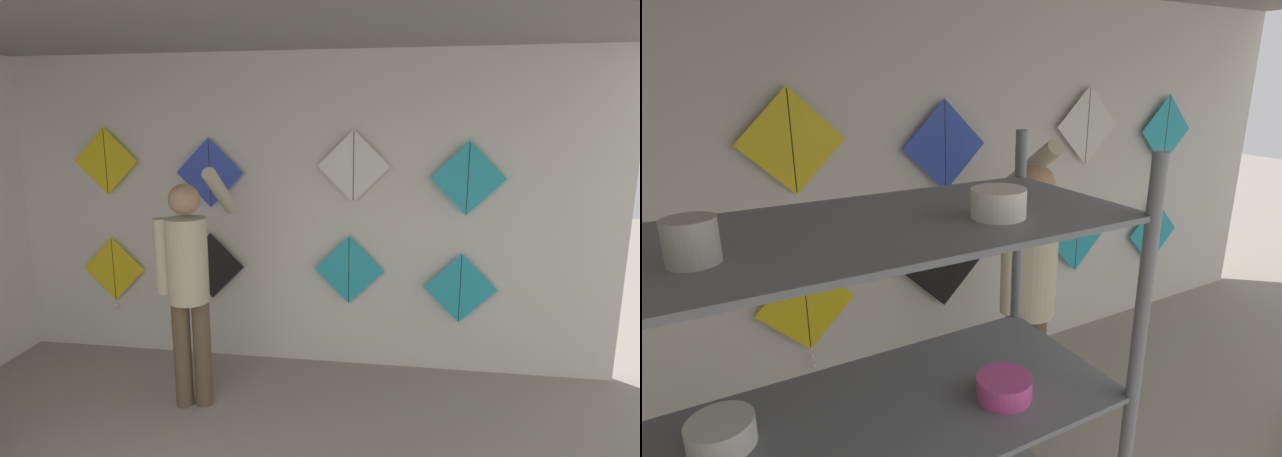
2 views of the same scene
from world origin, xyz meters
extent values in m
cube|color=silver|center=(0.00, 3.59, 1.40)|extent=(5.87, 0.06, 2.80)
cylinder|color=brown|center=(-0.58, 2.66, 0.43)|extent=(0.14, 0.14, 0.86)
cylinder|color=brown|center=(-0.43, 2.69, 0.43)|extent=(0.14, 0.14, 0.86)
cylinder|color=beige|center=(-0.51, 2.67, 1.18)|extent=(0.30, 0.30, 0.64)
sphere|color=tan|center=(-0.51, 2.67, 1.64)|extent=(0.23, 0.23, 0.23)
cylinder|color=beige|center=(-0.69, 2.63, 1.22)|extent=(0.11, 0.11, 0.57)
cylinder|color=beige|center=(-0.33, 2.95, 1.67)|extent=(0.11, 0.53, 0.42)
cube|color=yellow|center=(-1.63, 3.50, 0.83)|extent=(0.62, 0.01, 0.62)
cylinder|color=black|center=(-1.63, 3.50, 0.83)|extent=(0.01, 0.01, 0.59)
sphere|color=white|center=(-1.63, 3.49, 0.47)|extent=(0.04, 0.04, 0.04)
sphere|color=white|center=(-1.63, 3.49, 0.40)|extent=(0.04, 0.04, 0.04)
cube|color=black|center=(-0.64, 3.50, 0.90)|extent=(0.62, 0.01, 0.62)
cylinder|color=black|center=(-0.64, 3.50, 0.90)|extent=(0.01, 0.01, 0.59)
cube|color=#28B2C6|center=(0.63, 3.50, 0.92)|extent=(0.62, 0.01, 0.62)
cylinder|color=black|center=(0.63, 3.50, 0.92)|extent=(0.01, 0.01, 0.59)
cube|color=#28B2C6|center=(1.60, 3.50, 0.79)|extent=(0.62, 0.01, 0.62)
cylinder|color=black|center=(1.60, 3.50, 0.79)|extent=(0.01, 0.01, 0.59)
cube|color=yellow|center=(-1.62, 3.50, 1.86)|extent=(0.62, 0.01, 0.62)
cylinder|color=black|center=(-1.62, 3.50, 1.86)|extent=(0.01, 0.01, 0.59)
cube|color=blue|center=(-0.62, 3.50, 1.76)|extent=(0.62, 0.01, 0.62)
cylinder|color=black|center=(-0.62, 3.50, 1.76)|extent=(0.01, 0.01, 0.59)
cube|color=white|center=(0.66, 3.50, 1.84)|extent=(0.62, 0.01, 0.62)
cylinder|color=black|center=(0.66, 3.50, 1.84)|extent=(0.01, 0.01, 0.59)
cube|color=#28B2C6|center=(1.61, 3.50, 1.75)|extent=(0.62, 0.01, 0.62)
cylinder|color=black|center=(1.61, 3.50, 1.75)|extent=(0.01, 0.01, 0.59)
camera|label=1|loc=(1.02, -0.75, 2.16)|focal=28.00mm
camera|label=2|loc=(-2.22, 0.54, 2.23)|focal=28.00mm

